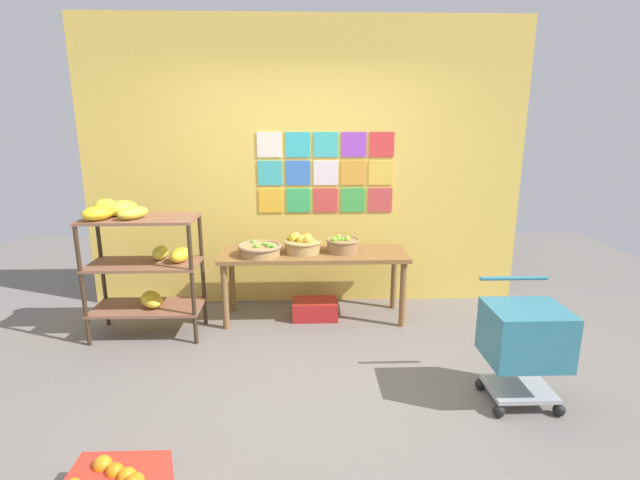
{
  "coord_description": "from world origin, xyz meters",
  "views": [
    {
      "loc": [
        -0.01,
        -3.1,
        1.89
      ],
      "look_at": [
        0.12,
        0.73,
        0.92
      ],
      "focal_mm": 26.63,
      "sensor_mm": 36.0,
      "label": 1
    }
  ],
  "objects": [
    {
      "name": "fruit_basket_right",
      "position": [
        -0.03,
        1.25,
        0.75
      ],
      "size": [
        0.36,
        0.36,
        0.18
      ],
      "color": "#AE894E",
      "rests_on": "display_table"
    },
    {
      "name": "fruit_basket_back_left",
      "position": [
        0.35,
        1.25,
        0.74
      ],
      "size": [
        0.32,
        0.32,
        0.16
      ],
      "color": "#946942",
      "rests_on": "display_table"
    },
    {
      "name": "produce_crate_under_table",
      "position": [
        0.08,
        1.23,
        0.09
      ],
      "size": [
        0.43,
        0.28,
        0.18
      ],
      "primitive_type": "cube",
      "color": "#B32120",
      "rests_on": "ground"
    },
    {
      "name": "back_wall_with_art",
      "position": [
        0.0,
        1.74,
        1.43
      ],
      "size": [
        4.44,
        0.07,
        2.87
      ],
      "color": "#E7BF50",
      "rests_on": "ground"
    },
    {
      "name": "fruit_basket_centre",
      "position": [
        -0.43,
        1.16,
        0.73
      ],
      "size": [
        0.41,
        0.41,
        0.13
      ],
      "color": "#A67F4A",
      "rests_on": "display_table"
    },
    {
      "name": "banana_shelf_unit",
      "position": [
        -1.45,
        0.93,
        0.75
      ],
      "size": [
        0.95,
        0.5,
        1.22
      ],
      "color": "#382819",
      "rests_on": "ground"
    },
    {
      "name": "display_table",
      "position": [
        0.08,
        1.24,
        0.59
      ],
      "size": [
        1.77,
        0.57,
        0.67
      ],
      "color": "brown",
      "rests_on": "ground"
    },
    {
      "name": "shopping_cart",
      "position": [
        1.45,
        -0.25,
        0.48
      ],
      "size": [
        0.5,
        0.47,
        0.83
      ],
      "rotation": [
        0.0,
        0.0,
        -0.15
      ],
      "color": "black",
      "rests_on": "ground"
    },
    {
      "name": "ground",
      "position": [
        0.0,
        0.0,
        0.0
      ],
      "size": [
        9.42,
        9.42,
        0.0
      ],
      "primitive_type": "plane",
      "color": "slate"
    }
  ]
}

